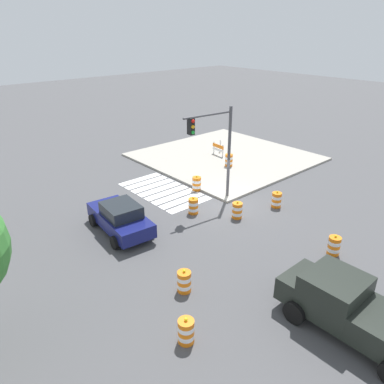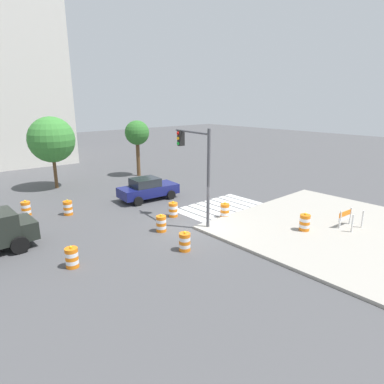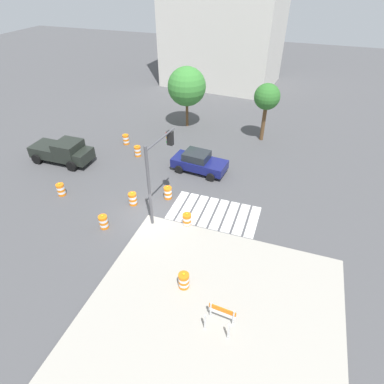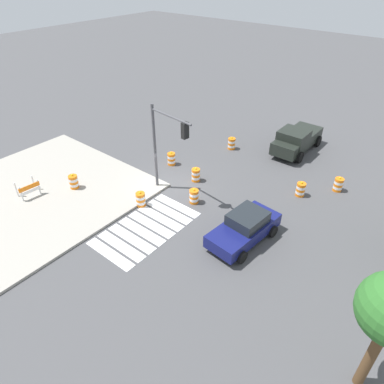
{
  "view_description": "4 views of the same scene",
  "coord_description": "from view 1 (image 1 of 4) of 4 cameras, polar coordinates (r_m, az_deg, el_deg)",
  "views": [
    {
      "loc": [
        -13.47,
        14.68,
        9.73
      ],
      "look_at": [
        1.67,
        1.36,
        0.6
      ],
      "focal_mm": 34.41,
      "sensor_mm": 36.0,
      "label": 1
    },
    {
      "loc": [
        -11.76,
        -13.15,
        7.11
      ],
      "look_at": [
        1.26,
        1.5,
        1.63
      ],
      "focal_mm": 30.99,
      "sensor_mm": 36.0,
      "label": 2
    },
    {
      "loc": [
        7.99,
        -14.14,
        13.71
      ],
      "look_at": [
        2.36,
        2.02,
        1.2
      ],
      "focal_mm": 29.7,
      "sensor_mm": 36.0,
      "label": 3
    },
    {
      "loc": [
        13.89,
        13.09,
        12.67
      ],
      "look_at": [
        1.55,
        3.09,
        1.69
      ],
      "focal_mm": 32.42,
      "sensor_mm": 36.0,
      "label": 4
    }
  ],
  "objects": [
    {
      "name": "ground_plane",
      "position": [
        22.17,
        5.51,
        -1.8
      ],
      "size": [
        120.0,
        120.0,
        0.0
      ],
      "primitive_type": "plane",
      "color": "#474749"
    },
    {
      "name": "sidewalk_corner",
      "position": [
        30.0,
        5.13,
        5.48
      ],
      "size": [
        12.0,
        12.0,
        0.15
      ],
      "primitive_type": "cube",
      "color": "#9E998E",
      "rests_on": "ground"
    },
    {
      "name": "crosswalk_stripes",
      "position": [
        23.78,
        -4.5,
        0.15
      ],
      "size": [
        5.85,
        3.2,
        0.02
      ],
      "color": "silver",
      "rests_on": "ground"
    },
    {
      "name": "sports_car",
      "position": [
        19.14,
        -11.05,
        -3.9
      ],
      "size": [
        4.46,
        2.45,
        1.63
      ],
      "color": "navy",
      "rests_on": "ground"
    },
    {
      "name": "pickup_truck",
      "position": [
        14.19,
        23.02,
        -16.1
      ],
      "size": [
        5.16,
        2.35,
        1.92
      ],
      "color": "black",
      "rests_on": "ground"
    },
    {
      "name": "traffic_barrel_near_corner",
      "position": [
        23.7,
        0.73,
        1.31
      ],
      "size": [
        0.56,
        0.56,
        1.02
      ],
      "color": "orange",
      "rests_on": "ground"
    },
    {
      "name": "traffic_barrel_crosswalk_end",
      "position": [
        15.05,
        -1.22,
        -13.69
      ],
      "size": [
        0.56,
        0.56,
        1.02
      ],
      "color": "orange",
      "rests_on": "ground"
    },
    {
      "name": "traffic_barrel_median_near",
      "position": [
        22.05,
        12.97,
        -1.19
      ],
      "size": [
        0.56,
        0.56,
        1.02
      ],
      "color": "orange",
      "rests_on": "ground"
    },
    {
      "name": "traffic_barrel_median_far",
      "position": [
        20.43,
        7.01,
        -2.84
      ],
      "size": [
        0.56,
        0.56,
        1.02
      ],
      "color": "orange",
      "rests_on": "ground"
    },
    {
      "name": "traffic_barrel_far_curb",
      "position": [
        20.77,
        0.2,
        -2.18
      ],
      "size": [
        0.56,
        0.56,
        1.02
      ],
      "color": "orange",
      "rests_on": "ground"
    },
    {
      "name": "traffic_barrel_lane_center",
      "position": [
        13.09,
        -0.93,
        -20.76
      ],
      "size": [
        0.56,
        0.56,
        1.02
      ],
      "color": "orange",
      "rests_on": "ground"
    },
    {
      "name": "traffic_barrel_opposite_curb",
      "position": [
        18.41,
        21.15,
        -7.76
      ],
      "size": [
        0.56,
        0.56,
        1.02
      ],
      "color": "orange",
      "rests_on": "ground"
    },
    {
      "name": "traffic_barrel_on_sidewalk",
      "position": [
        27.64,
        5.73,
        4.95
      ],
      "size": [
        0.56,
        0.56,
        1.02
      ],
      "color": "orange",
      "rests_on": "sidewalk_corner"
    },
    {
      "name": "construction_barricade",
      "position": [
        30.03,
        4.3,
        6.82
      ],
      "size": [
        1.3,
        0.87,
        1.0
      ],
      "color": "silver",
      "rests_on": "sidewalk_corner"
    },
    {
      "name": "traffic_light_pole",
      "position": [
        20.86,
        3.47,
        8.11
      ],
      "size": [
        0.6,
        3.28,
        5.5
      ],
      "color": "#4C4C51",
      "rests_on": "sidewalk_corner"
    }
  ]
}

